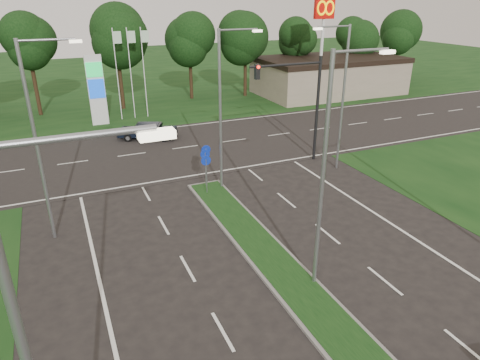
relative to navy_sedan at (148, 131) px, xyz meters
name	(u,v)px	position (x,y,z in m)	size (l,w,h in m)	color
verge_far	(111,80)	(1.05, 27.74, -0.65)	(160.00, 50.00, 0.02)	black
cross_road	(172,149)	(1.05, -3.26, -0.65)	(160.00, 12.00, 0.02)	black
median_kerb	(326,320)	(1.05, -23.26, -0.59)	(2.00, 26.00, 0.12)	slate
commercial_building	(329,76)	(23.05, 8.74, 1.35)	(16.00, 9.00, 4.00)	gray
streetlight_median_near	(328,164)	(2.05, -21.26, 4.43)	(2.53, 0.22, 9.00)	gray
streetlight_median_far	(224,104)	(2.05, -11.26, 4.43)	(2.53, 0.22, 9.00)	gray
streetlight_left_far	(40,134)	(-7.25, -13.26, 4.43)	(2.53, 0.22, 9.00)	gray
streetlight_right_far	(341,92)	(9.85, -11.26, 4.43)	(2.53, 0.22, 9.00)	gray
traffic_signal	(301,94)	(8.24, -9.26, 4.01)	(5.10, 0.42, 7.00)	black
median_signs	(206,161)	(1.05, -10.86, 1.07)	(1.16, 1.76, 2.38)	gray
gas_pylon	(99,88)	(-2.74, 5.79, 2.55)	(5.80, 1.26, 8.00)	silver
mcdonalds_sign	(324,23)	(19.05, 4.71, 7.34)	(2.20, 0.47, 10.40)	silver
treeline_far	(126,36)	(1.15, 12.67, 6.18)	(6.00, 6.00, 9.90)	black
navy_sedan	(148,131)	(0.00, 0.00, 0.00)	(4.73, 3.43, 1.21)	black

